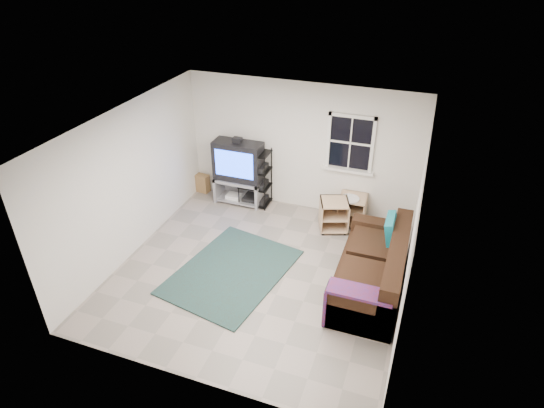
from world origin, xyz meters
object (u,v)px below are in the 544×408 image
at_px(side_table_left, 334,213).
at_px(side_table_right, 352,207).
at_px(av_rack, 255,181).
at_px(sofa, 373,271).
at_px(tv_unit, 239,167).

height_order(side_table_left, side_table_right, side_table_left).
height_order(av_rack, sofa, av_rack).
distance_m(tv_unit, side_table_right, 2.41).
relative_size(av_rack, sofa, 0.56).
distance_m(av_rack, side_table_left, 1.78).
height_order(tv_unit, side_table_left, tv_unit).
xyz_separation_m(tv_unit, side_table_left, (2.07, -0.32, -0.47)).
xyz_separation_m(tv_unit, side_table_right, (2.37, 0.02, -0.47)).
distance_m(tv_unit, side_table_left, 2.15).
relative_size(av_rack, side_table_left, 1.86).
relative_size(side_table_right, sofa, 0.27).
distance_m(side_table_left, sofa, 1.79).
relative_size(side_table_left, side_table_right, 1.11).
bearing_deg(side_table_right, tv_unit, -179.55).
bearing_deg(sofa, side_table_left, 123.14).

